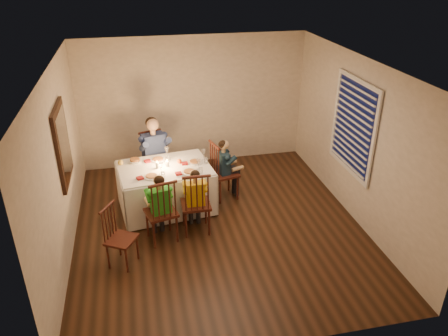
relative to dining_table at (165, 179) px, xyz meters
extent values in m
plane|color=black|center=(0.77, -0.70, -0.57)|extent=(5.00, 5.00, 0.00)
cube|color=beige|center=(-1.48, -0.70, 0.73)|extent=(0.02, 5.00, 2.60)
cube|color=beige|center=(3.02, -0.70, 0.73)|extent=(0.02, 5.00, 2.60)
cube|color=beige|center=(0.77, 1.80, 0.73)|extent=(4.50, 0.02, 2.60)
plane|color=white|center=(0.77, -0.70, 2.03)|extent=(5.00, 5.00, 0.00)
cube|color=white|center=(0.00, 0.00, 0.21)|extent=(1.60, 1.23, 0.04)
cube|color=white|center=(-0.07, 0.53, -0.17)|extent=(1.51, 0.21, 0.73)
cube|color=white|center=(0.07, -0.53, -0.17)|extent=(1.51, 0.21, 0.73)
cube|color=white|center=(0.74, 0.09, -0.17)|extent=(0.16, 1.09, 0.73)
cube|color=white|center=(-0.74, -0.09, -0.17)|extent=(0.16, 1.09, 0.73)
cylinder|color=white|center=(-0.08, 0.28, 0.24)|extent=(0.29, 0.29, 0.02)
cylinder|color=white|center=(-0.23, -0.32, 0.24)|extent=(0.29, 0.29, 0.02)
cylinder|color=white|center=(0.38, -0.29, 0.24)|extent=(0.29, 0.29, 0.02)
cylinder|color=white|center=(0.52, 0.06, 0.24)|extent=(0.29, 0.29, 0.02)
cylinder|color=white|center=(-0.11, -0.01, 0.28)|extent=(0.06, 0.06, 0.10)
cylinder|color=white|center=(0.06, 0.01, 0.28)|extent=(0.06, 0.06, 0.10)
sphere|color=yellow|center=(-0.70, 0.23, 0.27)|extent=(0.09, 0.09, 0.09)
sphere|color=#F05514|center=(0.26, 0.09, 0.27)|extent=(0.08, 0.08, 0.08)
imported|color=white|center=(-0.47, 0.27, 0.25)|extent=(0.22, 0.22, 0.05)
cube|color=black|center=(-1.45, -0.40, 0.93)|extent=(0.05, 0.95, 1.15)
cube|color=white|center=(-1.43, -0.40, 0.93)|extent=(0.01, 0.78, 0.98)
cube|color=black|center=(3.00, -0.60, 0.93)|extent=(0.01, 1.20, 1.40)
cube|color=white|center=(2.98, -0.60, 0.93)|extent=(0.03, 1.34, 1.54)
camera|label=1|loc=(-0.38, -6.52, 3.43)|focal=35.00mm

